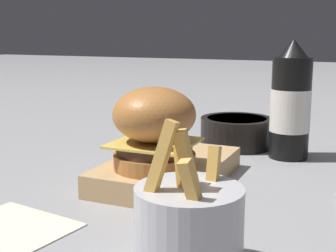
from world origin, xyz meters
TOP-DOWN VIEW (x-y plane):
  - ground_plane at (0.00, 0.00)m, footprint 6.00×6.00m
  - serving_board at (0.01, 0.08)m, footprint 0.23×0.15m
  - burger at (0.05, 0.07)m, footprint 0.11×0.11m
  - ketchup_bottle at (-0.20, 0.21)m, footprint 0.07×0.07m
  - fries_basket at (0.24, 0.20)m, footprint 0.10×0.10m
  - side_bowl at (-0.24, 0.11)m, footprint 0.14×0.14m
  - ketchup_puddle at (-0.17, 0.02)m, footprint 0.05×0.05m
  - parchment_square at (0.24, -0.02)m, footprint 0.15×0.15m

SIDE VIEW (x-z plane):
  - ground_plane at x=0.00m, z-range 0.00..0.00m
  - parchment_square at x=0.24m, z-range 0.00..0.00m
  - ketchup_puddle at x=-0.17m, z-range 0.00..0.00m
  - serving_board at x=0.01m, z-range 0.00..0.03m
  - side_bowl at x=-0.24m, z-range 0.00..0.06m
  - fries_basket at x=0.24m, z-range -0.03..0.11m
  - burger at x=0.05m, z-range 0.03..0.14m
  - ketchup_bottle at x=-0.20m, z-range -0.01..0.19m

